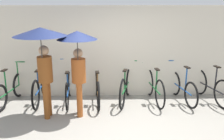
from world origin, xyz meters
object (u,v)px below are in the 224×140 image
at_px(pedestrian_center, 78,53).
at_px(parked_bicycle_4, 126,87).
at_px(parked_bicycle_5, 154,87).
at_px(parked_bicycle_0, 10,90).
at_px(parked_bicycle_3, 97,88).
at_px(parked_bicycle_7, 210,87).
at_px(pedestrian_leading, 42,46).
at_px(parked_bicycle_1, 40,87).
at_px(parked_bicycle_2, 68,89).
at_px(parked_bicycle_6, 182,88).

bearing_deg(pedestrian_center, parked_bicycle_4, -146.12).
distance_m(parked_bicycle_4, parked_bicycle_5, 0.75).
bearing_deg(parked_bicycle_0, parked_bicycle_4, -81.64).
bearing_deg(parked_bicycle_4, parked_bicycle_3, 106.02).
bearing_deg(parked_bicycle_7, pedestrian_leading, 90.71).
height_order(parked_bicycle_0, parked_bicycle_4, parked_bicycle_4).
height_order(parked_bicycle_1, parked_bicycle_3, parked_bicycle_3).
height_order(parked_bicycle_0, parked_bicycle_5, parked_bicycle_0).
distance_m(parked_bicycle_1, parked_bicycle_5, 3.00).
bearing_deg(parked_bicycle_1, parked_bicycle_2, -98.95).
bearing_deg(parked_bicycle_5, parked_bicycle_0, 84.45).
xyz_separation_m(parked_bicycle_6, pedestrian_center, (-2.63, -0.88, 1.13)).
relative_size(parked_bicycle_4, parked_bicycle_7, 0.98).
xyz_separation_m(parked_bicycle_6, parked_bicycle_7, (0.75, 0.01, 0.03)).
bearing_deg(parked_bicycle_2, parked_bicycle_4, -92.66).
bearing_deg(parked_bicycle_7, parked_bicycle_6, 77.84).
xyz_separation_m(parked_bicycle_3, parked_bicycle_5, (1.50, 0.01, 0.01)).
bearing_deg(parked_bicycle_6, parked_bicycle_1, 79.46).
relative_size(parked_bicycle_7, pedestrian_leading, 0.85).
height_order(parked_bicycle_6, pedestrian_center, pedestrian_center).
xyz_separation_m(parked_bicycle_3, pedestrian_center, (-0.38, -0.86, 1.12)).
distance_m(parked_bicycle_6, parked_bicycle_7, 0.75).
xyz_separation_m(parked_bicycle_7, pedestrian_center, (-3.38, -0.89, 1.11)).
height_order(parked_bicycle_5, parked_bicycle_7, parked_bicycle_7).
bearing_deg(parked_bicycle_5, parked_bicycle_1, 82.62).
relative_size(parked_bicycle_2, parked_bicycle_3, 0.96).
bearing_deg(parked_bicycle_0, parked_bicycle_2, -82.19).
bearing_deg(parked_bicycle_2, parked_bicycle_6, -93.75).
distance_m(parked_bicycle_1, parked_bicycle_6, 3.75).
bearing_deg(pedestrian_center, parked_bicycle_6, -165.96).
height_order(parked_bicycle_1, parked_bicycle_6, same).
bearing_deg(parked_bicycle_2, parked_bicycle_7, -93.76).
xyz_separation_m(parked_bicycle_2, parked_bicycle_5, (2.25, 0.03, 0.01)).
xyz_separation_m(parked_bicycle_4, parked_bicycle_6, (1.50, -0.01, -0.04)).
bearing_deg(pedestrian_leading, parked_bicycle_0, -36.11).
bearing_deg(parked_bicycle_3, parked_bicycle_2, 86.59).
relative_size(pedestrian_leading, pedestrian_center, 1.04).
bearing_deg(parked_bicycle_2, parked_bicycle_3, -93.15).
bearing_deg(parked_bicycle_0, parked_bicycle_6, -82.19).
xyz_separation_m(parked_bicycle_0, parked_bicycle_2, (1.50, 0.01, 0.02)).
relative_size(parked_bicycle_0, pedestrian_center, 0.84).
height_order(parked_bicycle_7, pedestrian_leading, pedestrian_leading).
xyz_separation_m(parked_bicycle_2, parked_bicycle_7, (3.75, 0.04, 0.01)).
relative_size(parked_bicycle_3, parked_bicycle_5, 1.04).
distance_m(parked_bicycle_6, pedestrian_leading, 3.74).
distance_m(parked_bicycle_0, parked_bicycle_1, 0.76).
height_order(parked_bicycle_0, parked_bicycle_6, parked_bicycle_6).
bearing_deg(pedestrian_center, parked_bicycle_3, -117.95).
bearing_deg(parked_bicycle_4, parked_bicycle_0, 104.98).
height_order(parked_bicycle_3, parked_bicycle_4, parked_bicycle_3).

